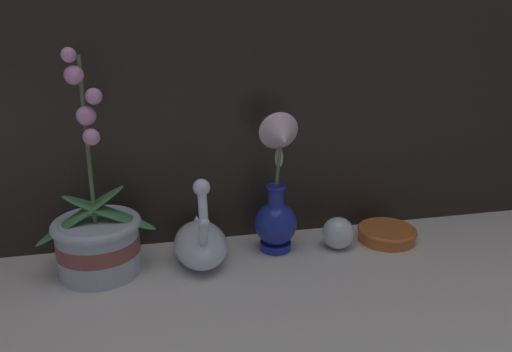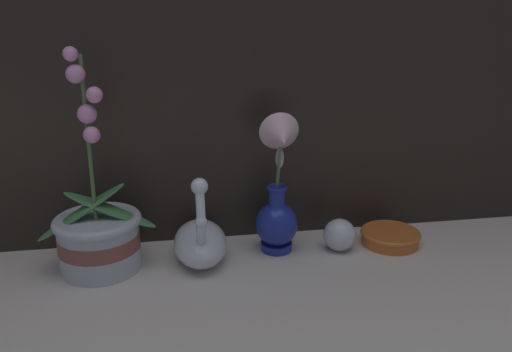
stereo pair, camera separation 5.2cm
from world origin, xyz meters
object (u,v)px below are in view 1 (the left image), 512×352
Objects in this scene: swan_figurine at (200,241)px; amber_dish at (387,233)px; glass_sphere at (338,233)px; orchid_potted_plant at (98,237)px; blue_vase at (277,201)px.

amber_dish is at bearing 1.35° from swan_figurine.
orchid_potted_plant is at bearing 179.95° from glass_sphere.
blue_vase is 0.17m from glass_sphere.
orchid_potted_plant reaches higher than glass_sphere.
blue_vase is at bearing 179.74° from amber_dish.
swan_figurine is 0.31m from glass_sphere.
blue_vase is 2.33× the size of amber_dish.
glass_sphere is 0.53× the size of amber_dish.
glass_sphere is (0.14, -0.01, -0.08)m from blue_vase.
amber_dish is at bearing 1.03° from orchid_potted_plant.
blue_vase is at bearing 1.95° from orchid_potted_plant.
swan_figurine reaches higher than amber_dish.
orchid_potted_plant is 6.20× the size of glass_sphere.
glass_sphere reaches higher than amber_dish.
swan_figurine reaches higher than glass_sphere.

